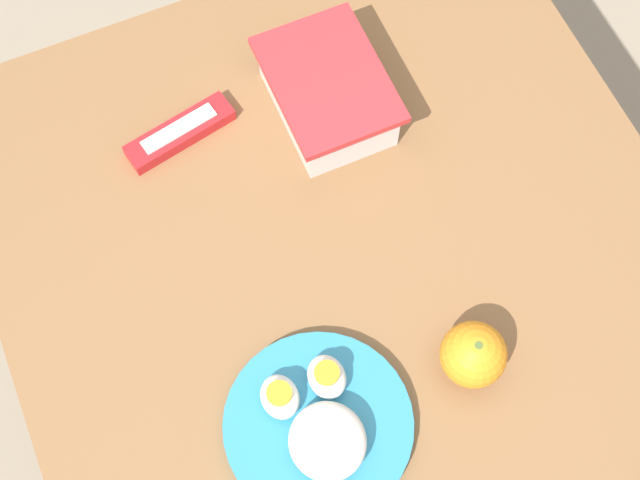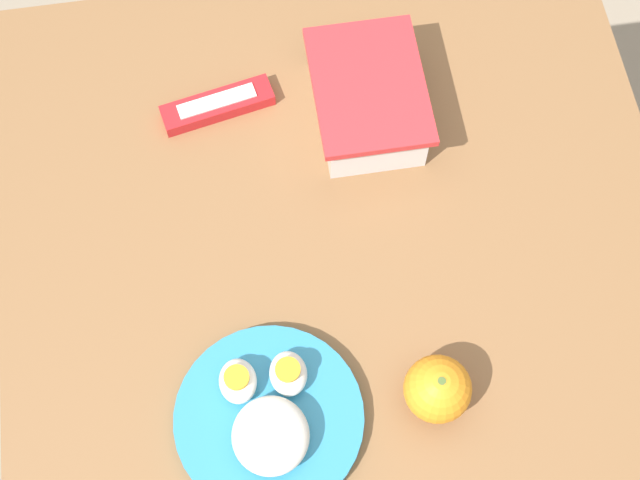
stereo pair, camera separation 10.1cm
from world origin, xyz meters
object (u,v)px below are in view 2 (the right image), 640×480
rice_plate (269,418)px  candy_bar (218,105)px  food_container (367,101)px  orange_fruit (438,389)px

rice_plate → candy_bar: size_ratio=1.41×
food_container → rice_plate: food_container is taller
rice_plate → food_container: bearing=155.0°
food_container → candy_bar: (-0.04, -0.18, -0.02)m
food_container → orange_fruit: bearing=1.8°
rice_plate → candy_bar: rice_plate is taller
orange_fruit → rice_plate: bearing=-90.1°
orange_fruit → candy_bar: size_ratio=0.50×
orange_fruit → rice_plate: (-0.00, -0.18, -0.02)m
candy_bar → food_container: bearing=78.8°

